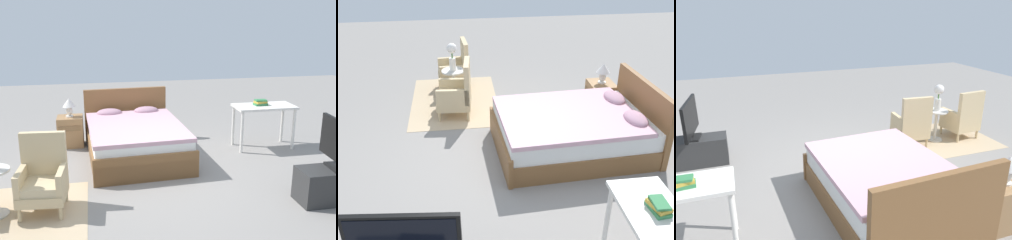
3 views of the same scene
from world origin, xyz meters
The scene contains 11 objects.
ground_plane centered at (0.00, 0.00, 0.00)m, with size 16.00×16.00×0.00m, color gray.
floor_rug centered at (-2.06, -0.72, 0.00)m, with size 2.10×1.50×0.01m.
bed centered at (-0.24, 0.95, 0.30)m, with size 1.62×2.18×0.96m.
armchair_by_window_left centered at (-2.60, -0.66, 0.38)m, with size 0.59×0.59×0.92m.
armchair_by_window_right centered at (-1.51, -0.66, 0.38)m, with size 0.58×0.58×0.92m.
side_table centered at (-2.06, -0.72, 0.36)m, with size 0.40×0.40×0.58m.
flower_vase centered at (-2.06, -0.72, 0.87)m, with size 0.17×0.17×0.48m.
nightstand centered at (-1.30, 1.67, 0.27)m, with size 0.44×0.41×0.54m.
table_lamp centered at (-1.30, 1.67, 0.75)m, with size 0.22×0.22×0.33m.
vanity_desk centered at (2.02, 0.95, 0.64)m, with size 1.04×0.52×0.76m.
book_stack centered at (1.96, 0.99, 0.80)m, with size 0.24×0.17×0.10m.
Camera 2 is at (4.36, -0.64, 3.02)m, focal length 42.00 mm.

